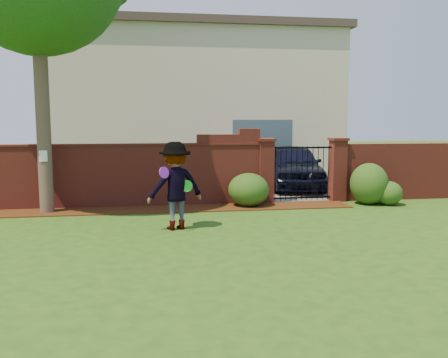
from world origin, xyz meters
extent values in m
cube|color=#284C13|center=(0.00, 0.00, -0.01)|extent=(80.00, 80.00, 0.01)
cube|color=#361A09|center=(-0.95, 3.34, 0.01)|extent=(11.10, 1.08, 0.03)
cube|color=maroon|center=(-2.15, 4.00, 0.85)|extent=(8.70, 0.25, 1.70)
cube|color=maroon|center=(1.30, 4.00, 1.85)|extent=(1.80, 0.25, 0.30)
cube|color=maroon|center=(1.90, 4.00, 2.08)|extent=(0.60, 0.25, 0.16)
cube|color=maroon|center=(-2.15, 4.00, 1.73)|extent=(8.70, 0.31, 0.06)
cube|color=maroon|center=(6.60, 4.00, 0.85)|extent=(4.00, 0.25, 1.70)
cube|color=maroon|center=(2.40, 4.00, 0.90)|extent=(0.42, 0.42, 1.80)
cube|color=maroon|center=(2.40, 4.00, 1.84)|extent=(0.50, 0.50, 0.08)
cube|color=maroon|center=(4.60, 4.00, 0.90)|extent=(0.42, 0.42, 1.80)
cube|color=maroon|center=(4.60, 4.00, 1.84)|extent=(0.50, 0.50, 0.08)
cylinder|color=black|center=(2.69, 4.00, 0.85)|extent=(0.02, 0.02, 1.60)
cylinder|color=black|center=(2.85, 4.00, 0.85)|extent=(0.02, 0.02, 1.60)
cylinder|color=black|center=(3.01, 4.00, 0.85)|extent=(0.02, 0.02, 1.60)
cylinder|color=black|center=(3.18, 4.00, 0.85)|extent=(0.02, 0.02, 1.60)
cylinder|color=black|center=(3.34, 4.00, 0.85)|extent=(0.02, 0.02, 1.60)
cylinder|color=black|center=(3.50, 4.00, 0.85)|extent=(0.02, 0.02, 1.60)
cylinder|color=black|center=(3.66, 4.00, 0.85)|extent=(0.02, 0.02, 1.60)
cylinder|color=black|center=(3.82, 4.00, 0.85)|extent=(0.02, 0.02, 1.60)
cylinder|color=black|center=(3.99, 4.00, 0.85)|extent=(0.02, 0.02, 1.60)
cylinder|color=black|center=(4.15, 4.00, 0.85)|extent=(0.02, 0.02, 1.60)
cylinder|color=black|center=(4.31, 4.00, 0.85)|extent=(0.02, 0.02, 1.60)
cube|color=black|center=(3.50, 4.00, 0.12)|extent=(1.78, 0.03, 0.05)
cube|color=black|center=(3.50, 4.00, 1.60)|extent=(1.78, 0.03, 0.05)
cube|color=slate|center=(3.50, 8.00, 0.01)|extent=(3.20, 8.00, 0.01)
cube|color=beige|center=(1.00, 12.00, 3.00)|extent=(12.00, 6.00, 6.00)
cube|color=#384C5B|center=(3.50, 9.05, 1.20)|extent=(2.40, 0.12, 2.40)
cube|color=#3F332D|center=(1.00, 12.00, 6.15)|extent=(12.40, 6.40, 0.30)
imported|color=black|center=(4.07, 6.66, 0.78)|extent=(2.47, 4.77, 1.55)
cylinder|color=#4C382E|center=(-3.60, 3.40, 3.50)|extent=(0.36, 0.36, 7.00)
cube|color=white|center=(-3.60, 3.21, 1.50)|extent=(0.20, 0.01, 0.28)
ellipsoid|color=#1B4414|center=(1.79, 3.48, 0.47)|extent=(1.15, 1.15, 0.94)
ellipsoid|color=#1B4414|center=(5.27, 3.30, 0.59)|extent=(1.08, 1.08, 1.19)
ellipsoid|color=#1B4414|center=(5.77, 3.08, 0.34)|extent=(0.77, 0.77, 0.68)
imported|color=gray|center=(-0.38, 0.95, 0.97)|extent=(1.41, 1.04, 1.94)
cylinder|color=purple|center=(-0.64, 0.54, 1.32)|extent=(0.24, 0.21, 0.25)
cylinder|color=green|center=(-0.14, 0.87, 0.98)|extent=(0.26, 0.07, 0.26)
camera|label=1|loc=(-0.97, -9.64, 2.45)|focal=38.91mm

